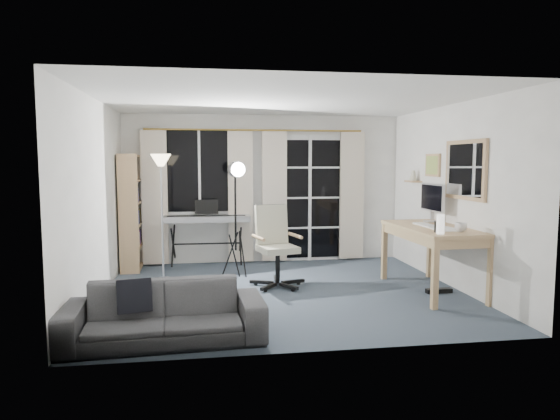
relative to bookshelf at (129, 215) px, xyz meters
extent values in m
cube|color=#313B47|center=(2.12, -1.72, -0.85)|extent=(4.50, 4.00, 0.02)
cube|color=white|center=(1.07, 0.26, 0.66)|extent=(1.20, 0.06, 1.40)
cube|color=black|center=(1.07, 0.23, 0.66)|extent=(1.10, 0.02, 1.30)
cube|color=white|center=(1.07, 0.22, 0.66)|extent=(0.04, 0.03, 1.30)
cube|color=white|center=(2.87, 0.26, 0.19)|extent=(1.32, 0.06, 2.11)
cube|color=black|center=(2.57, 0.23, 0.19)|extent=(0.55, 0.02, 1.95)
cube|color=black|center=(3.17, 0.23, 0.19)|extent=(0.55, 0.02, 1.95)
cube|color=white|center=(2.87, 0.22, 0.19)|extent=(0.05, 0.04, 2.05)
cube|color=white|center=(2.87, 0.22, -0.29)|extent=(1.15, 0.03, 0.03)
cube|color=white|center=(2.87, 0.22, 0.21)|extent=(1.15, 0.03, 0.03)
cube|color=white|center=(2.87, 0.22, 0.71)|extent=(1.15, 0.03, 0.03)
cylinder|color=gold|center=(1.97, 0.18, 1.31)|extent=(3.50, 0.03, 0.03)
cube|color=beige|center=(0.37, 0.16, 0.24)|extent=(0.40, 0.07, 2.10)
cube|color=beige|center=(1.72, 0.16, 0.24)|extent=(0.40, 0.07, 2.10)
cube|color=beige|center=(2.27, 0.16, 0.24)|extent=(0.40, 0.07, 2.10)
cube|color=beige|center=(3.57, 0.16, 0.24)|extent=(0.40, 0.07, 2.10)
cube|color=tan|center=(0.04, -0.38, 0.05)|extent=(0.28, 0.03, 1.76)
cube|color=tan|center=(0.02, 0.41, 0.05)|extent=(0.28, 0.03, 1.76)
cube|color=tan|center=(-0.10, 0.01, 0.05)|extent=(0.05, 0.79, 1.76)
cube|color=tan|center=(0.03, 0.02, -0.81)|extent=(0.31, 0.80, 0.02)
cube|color=tan|center=(0.03, 0.02, -0.48)|extent=(0.31, 0.80, 0.02)
cube|color=tan|center=(0.03, 0.02, -0.15)|extent=(0.31, 0.80, 0.02)
cube|color=tan|center=(0.03, 0.02, 0.19)|extent=(0.31, 0.80, 0.02)
cube|color=tan|center=(0.03, 0.02, 0.52)|extent=(0.31, 0.80, 0.02)
cube|color=tan|center=(0.03, 0.02, 0.90)|extent=(0.31, 0.80, 0.02)
cube|color=silver|center=(0.06, -0.31, -0.36)|extent=(0.20, 0.06, 0.23)
cube|color=brown|center=(0.06, -0.22, -0.38)|extent=(0.20, 0.04, 0.18)
cube|color=#363636|center=(0.05, -0.15, -0.37)|extent=(0.20, 0.04, 0.20)
cube|color=brown|center=(0.05, -0.08, -0.34)|extent=(0.20, 0.04, 0.26)
cube|color=silver|center=(0.05, -0.02, -0.37)|extent=(0.20, 0.05, 0.21)
cube|color=#962A52|center=(0.05, 0.07, -0.37)|extent=(0.20, 0.04, 0.21)
cube|color=#3942AB|center=(0.04, 0.13, -0.37)|extent=(0.20, 0.05, 0.21)
cube|color=brown|center=(0.04, 0.21, -0.37)|extent=(0.20, 0.03, 0.20)
cube|color=#962A52|center=(0.04, 0.27, -0.37)|extent=(0.20, 0.05, 0.21)
cube|color=#363636|center=(0.04, 0.36, -0.36)|extent=(0.20, 0.03, 0.23)
cube|color=#3942AB|center=(0.06, -0.31, -0.02)|extent=(0.20, 0.03, 0.24)
cube|color=#363636|center=(0.06, -0.25, -0.02)|extent=(0.20, 0.06, 0.24)
cube|color=#363636|center=(0.05, -0.16, -0.04)|extent=(0.20, 0.04, 0.20)
cube|color=#3942AB|center=(0.05, -0.09, -0.04)|extent=(0.20, 0.03, 0.19)
cube|color=#3942AB|center=(0.05, -0.03, -0.03)|extent=(0.20, 0.04, 0.21)
cube|color=#363636|center=(0.05, 0.04, -0.02)|extent=(0.20, 0.03, 0.24)
cube|color=#363636|center=(0.05, 0.10, -0.04)|extent=(0.20, 0.05, 0.19)
cube|color=#DEC953|center=(0.04, 0.18, -0.03)|extent=(0.20, 0.04, 0.21)
cube|color=brown|center=(0.04, 0.25, -0.03)|extent=(0.20, 0.03, 0.22)
cube|color=#363636|center=(0.04, 0.31, -0.03)|extent=(0.20, 0.03, 0.21)
cube|color=#962A52|center=(0.06, -0.31, 0.32)|extent=(0.20, 0.04, 0.25)
cube|color=#363636|center=(0.06, -0.24, 0.29)|extent=(0.20, 0.03, 0.19)
cube|color=silver|center=(0.05, -0.18, 0.33)|extent=(0.20, 0.03, 0.26)
cube|color=silver|center=(0.05, -0.12, 0.32)|extent=(0.20, 0.04, 0.24)
cube|color=brown|center=(0.05, -0.05, 0.30)|extent=(0.20, 0.03, 0.20)
cube|color=#3942AB|center=(0.05, 0.01, 0.30)|extent=(0.20, 0.04, 0.20)
cylinder|color=#B2B2B7|center=(0.56, -0.88, -0.82)|extent=(0.28, 0.28, 0.03)
cylinder|color=#B2B2B7|center=(0.56, -0.88, 0.00)|extent=(0.03, 0.03, 1.62)
cone|color=#FFE5B2|center=(0.56, -0.88, 0.83)|extent=(0.30, 0.30, 0.17)
cylinder|color=black|center=(0.65, -0.01, -0.47)|extent=(0.04, 0.65, 0.59)
cylinder|color=black|center=(0.65, -0.01, -0.47)|extent=(0.04, 0.65, 0.59)
cylinder|color=black|center=(1.69, -0.03, -0.47)|extent=(0.04, 0.65, 0.59)
cylinder|color=black|center=(1.69, -0.03, -0.47)|extent=(0.04, 0.65, 0.59)
cylinder|color=black|center=(1.17, -0.02, -0.47)|extent=(1.04, 0.05, 0.03)
cube|color=silver|center=(1.17, -0.02, -0.08)|extent=(1.36, 0.38, 0.09)
cube|color=white|center=(1.17, -0.10, -0.04)|extent=(1.25, 0.17, 0.02)
cube|color=black|center=(1.17, -0.06, -0.03)|extent=(1.21, 0.11, 0.01)
cube|color=black|center=(1.18, 0.08, 0.10)|extent=(0.37, 0.08, 0.23)
cylinder|color=black|center=(1.68, -0.73, -0.53)|extent=(0.10, 0.25, 0.67)
cylinder|color=black|center=(1.49, -0.69, -0.53)|extent=(0.26, 0.08, 0.68)
cylinder|color=black|center=(1.56, -0.87, -0.53)|extent=(0.18, 0.21, 0.68)
cylinder|color=black|center=(1.58, -0.76, 0.13)|extent=(0.04, 0.04, 1.17)
cylinder|color=silver|center=(1.59, -0.81, 0.70)|extent=(0.25, 0.19, 0.22)
cylinder|color=white|center=(1.62, -0.88, 0.70)|extent=(0.19, 0.08, 0.19)
cube|color=black|center=(2.30, -1.38, -0.79)|extent=(0.33, 0.13, 0.04)
cylinder|color=black|center=(2.38, -1.36, -0.81)|extent=(0.06, 0.06, 0.05)
cube|color=black|center=(2.10, -1.21, -0.79)|extent=(0.07, 0.33, 0.04)
cylinder|color=black|center=(2.11, -1.13, -0.81)|extent=(0.06, 0.06, 0.05)
cube|color=black|center=(1.88, -1.35, -0.79)|extent=(0.32, 0.17, 0.04)
cylinder|color=black|center=(1.81, -1.32, -0.81)|extent=(0.06, 0.06, 0.05)
cube|color=black|center=(1.94, -1.61, -0.79)|extent=(0.25, 0.28, 0.04)
cylinder|color=black|center=(1.89, -1.67, -0.81)|extent=(0.06, 0.06, 0.05)
cube|color=black|center=(2.20, -1.63, -0.79)|extent=(0.21, 0.30, 0.04)
cylinder|color=black|center=(2.25, -1.69, -0.81)|extent=(0.06, 0.06, 0.05)
cylinder|color=black|center=(2.09, -1.44, -0.55)|extent=(0.07, 0.07, 0.40)
cube|color=beige|center=(2.09, -1.44, -0.33)|extent=(0.56, 0.56, 0.08)
cube|color=beige|center=(2.03, -1.22, -0.03)|extent=(0.46, 0.23, 0.53)
cube|color=black|center=(2.02, -1.18, -0.01)|extent=(0.44, 0.20, 0.49)
cylinder|color=tan|center=(1.83, -1.48, -0.17)|extent=(0.14, 0.40, 0.04)
cylinder|color=tan|center=(2.34, -1.35, -0.17)|extent=(0.14, 0.40, 0.04)
cube|color=tan|center=(4.00, -1.96, -0.03)|extent=(0.82, 1.58, 0.04)
cube|color=tan|center=(4.00, -1.96, -0.10)|extent=(0.78, 1.53, 0.11)
cube|color=tan|center=(3.68, -2.70, -0.44)|extent=(0.07, 0.07, 0.79)
cube|color=tan|center=(4.37, -2.68, -0.44)|extent=(0.07, 0.07, 0.79)
cube|color=tan|center=(3.63, -1.24, -0.44)|extent=(0.07, 0.07, 0.79)
cube|color=tan|center=(4.32, -1.21, -0.44)|extent=(0.07, 0.07, 0.79)
cube|color=silver|center=(4.20, -1.51, 0.01)|extent=(0.20, 0.14, 0.02)
cube|color=silver|center=(4.20, -1.51, 0.15)|extent=(0.05, 0.03, 0.24)
cube|color=silver|center=(4.20, -1.51, 0.33)|extent=(0.06, 0.60, 0.38)
cube|color=black|center=(4.18, -1.51, 0.33)|extent=(0.03, 0.56, 0.33)
cube|color=white|center=(3.94, -1.89, 0.01)|extent=(0.17, 0.47, 0.02)
cube|color=white|center=(3.89, -2.23, 0.01)|extent=(0.07, 0.11, 0.02)
cube|color=white|center=(4.06, -2.11, 0.00)|extent=(0.30, 0.37, 0.01)
cube|color=white|center=(4.03, -2.34, 0.00)|extent=(0.24, 0.18, 0.00)
cube|color=black|center=(3.81, -2.45, 0.06)|extent=(0.06, 0.05, 0.13)
cylinder|color=white|center=(3.79, -2.57, 0.11)|extent=(0.09, 0.09, 0.22)
cube|color=black|center=(4.06, -2.06, -0.81)|extent=(0.34, 0.10, 0.06)
imported|color=silver|center=(4.10, -2.46, 0.07)|extent=(0.14, 0.11, 0.14)
cube|color=tan|center=(4.35, -2.07, 0.71)|extent=(0.04, 0.94, 0.74)
cube|color=white|center=(4.33, -2.07, 0.71)|extent=(0.01, 0.84, 0.64)
cube|color=tan|center=(4.35, -1.17, 0.76)|extent=(0.03, 0.42, 0.32)
cube|color=#61A150|center=(4.34, -1.17, 0.76)|extent=(0.00, 0.36, 0.26)
cube|color=tan|center=(4.28, -0.67, 0.51)|extent=(0.16, 0.30, 0.02)
cone|color=beige|center=(4.28, -0.67, 0.60)|extent=(0.12, 0.12, 0.15)
imported|color=#2C2B2E|center=(0.76, -3.27, -0.48)|extent=(1.86, 0.63, 0.72)
cube|color=black|center=(0.49, -3.20, -0.41)|extent=(0.34, 0.23, 0.32)
camera|label=1|loc=(1.14, -7.85, 0.83)|focal=32.00mm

